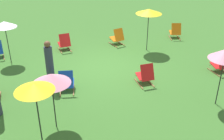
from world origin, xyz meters
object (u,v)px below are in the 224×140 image
Objects in this scene: deckchair_10 at (117,38)px; deckchair_7 at (221,64)px; deckchair_6 at (175,32)px; umbrella_0 at (51,79)px; deckchair_5 at (145,75)px; deckchair_8 at (66,82)px; umbrella_1 at (34,87)px; umbrella_2 at (149,11)px; person_0 at (50,65)px; deckchair_4 at (64,43)px; umbrella_4 at (4,24)px.

deckchair_7 is at bearing 111.13° from deckchair_10.
umbrella_0 reaches higher than deckchair_6.
deckchair_8 is at bearing -7.71° from deckchair_5.
deckchair_10 is 7.56m from umbrella_1.
deckchair_7 is (-3.14, -0.05, 0.00)m from deckchair_5.
deckchair_5 is 1.00× the size of deckchair_7.
umbrella_2 is (1.88, -2.88, 1.45)m from deckchair_7.
umbrella_1 reaches higher than deckchair_8.
person_0 is at bearing -15.56° from deckchair_5.
deckchair_10 is (-0.14, -3.95, 0.00)m from deckchair_5.
person_0 is at bearing 67.19° from deckchair_4.
umbrella_4 is at bearing -79.61° from umbrella_1.
umbrella_0 is 0.98× the size of person_0.
person_0 is (6.48, 3.24, 0.46)m from deckchair_6.
person_0 is (0.84, 3.17, 0.46)m from deckchair_4.
deckchair_10 is (3.00, -3.90, 0.00)m from deckchair_7.
deckchair_4 and deckchair_5 have the same top height.
deckchair_6 and deckchair_8 have the same top height.
deckchair_7 is 7.42m from umbrella_1.
deckchair_7 is at bearing -52.53° from person_0.
umbrella_2 is (1.98, 1.05, 1.45)m from deckchair_6.
deckchair_7 is 0.47× the size of umbrella_4.
person_0 is at bearing 25.94° from umbrella_2.
deckchair_4 is at bearing 14.99° from deckchair_6.
umbrella_2 is (-1.12, 1.01, 1.45)m from deckchair_10.
umbrella_0 is at bearing 41.51° from deckchair_10.
person_0 reaches higher than deckchair_6.
deckchair_5 is 0.96× the size of deckchair_10.
deckchair_6 is 0.44× the size of umbrella_1.
umbrella_2 is at bearing 157.20° from deckchair_4.
umbrella_4 is (6.01, -0.31, -0.16)m from umbrella_2.
deckchair_4 and deckchair_8 have the same top height.
deckchair_4 is at bearing -15.60° from deckchair_10.
umbrella_1 is at bearing -144.76° from person_0.
deckchair_10 is at bearing -56.11° from deckchair_7.
deckchair_5 is (-2.41, 3.91, 0.00)m from deckchair_4.
umbrella_1 is (6.85, 2.45, 1.46)m from deckchair_7.
deckchair_8 is 0.49× the size of umbrella_0.
deckchair_5 is 0.43× the size of umbrella_2.
deckchair_4 is at bearing -14.88° from umbrella_2.
deckchair_7 and deckchair_8 have the same top height.
person_0 is at bearing -91.51° from umbrella_0.
umbrella_1 is 3.33m from person_0.
person_0 is at bearing -36.47° from deckchair_8.
deckchair_6 is 7.08m from deckchair_8.
umbrella_1 reaches higher than deckchair_7.
deckchair_4 is 0.43× the size of umbrella_2.
umbrella_2 is at bearing -20.41° from person_0.
umbrella_4 is (1.04, -5.64, -0.17)m from umbrella_1.
umbrella_4 reaches higher than umbrella_0.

